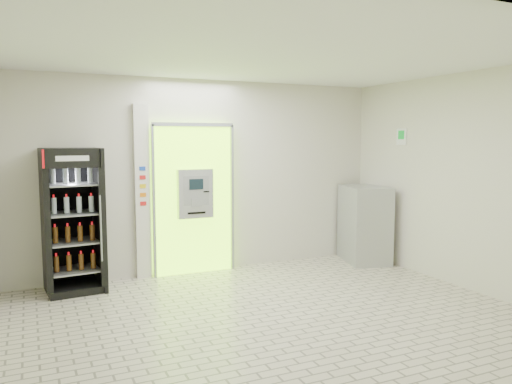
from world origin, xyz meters
TOP-DOWN VIEW (x-y plane):
  - ground at (0.00, 0.00)m, footprint 6.00×6.00m
  - room_shell at (0.00, 0.00)m, footprint 6.00×6.00m
  - atm_assembly at (-0.20, 2.41)m, footprint 1.30×0.24m
  - pillar at (-0.98, 2.45)m, footprint 0.22×0.11m
  - beverage_cooler at (-1.99, 2.17)m, footprint 0.79×0.74m
  - steel_cabinet at (2.67, 1.90)m, footprint 0.89×1.10m
  - exit_sign at (2.99, 1.40)m, footprint 0.02×0.22m

SIDE VIEW (x-z plane):
  - ground at x=0.00m, z-range 0.00..0.00m
  - steel_cabinet at x=2.67m, z-range 0.00..1.29m
  - beverage_cooler at x=-1.99m, z-range -0.04..1.92m
  - atm_assembly at x=-0.20m, z-range 0.01..2.34m
  - pillar at x=-0.98m, z-range 0.00..2.60m
  - room_shell at x=0.00m, z-range -1.16..4.84m
  - exit_sign at x=2.99m, z-range 1.99..2.25m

